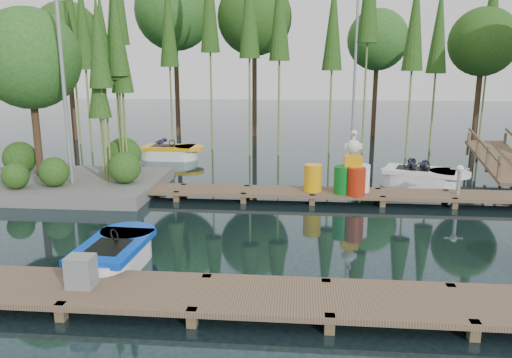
# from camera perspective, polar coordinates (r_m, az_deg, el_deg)

# --- Properties ---
(ground_plane) EXTENTS (90.00, 90.00, 0.00)m
(ground_plane) POSITION_cam_1_polar(r_m,az_deg,el_deg) (12.92, -2.42, -5.21)
(ground_plane) COLOR #1E3237
(near_dock) EXTENTS (18.00, 1.50, 0.50)m
(near_dock) POSITION_cam_1_polar(r_m,az_deg,el_deg) (8.72, -6.43, -13.01)
(near_dock) COLOR brown
(near_dock) RESTS_ON ground
(far_dock) EXTENTS (15.00, 1.20, 0.50)m
(far_dock) POSITION_cam_1_polar(r_m,az_deg,el_deg) (15.16, 2.57, -1.53)
(far_dock) COLOR brown
(far_dock) RESTS_ON ground
(island) EXTENTS (6.20, 4.20, 6.75)m
(island) POSITION_cam_1_polar(r_m,az_deg,el_deg) (17.40, -22.31, 9.26)
(island) COLOR slate
(island) RESTS_ON ground
(tree_screen) EXTENTS (34.42, 18.53, 10.31)m
(tree_screen) POSITION_cam_1_polar(r_m,az_deg,el_deg) (23.14, -4.20, 18.18)
(tree_screen) COLOR #432D1C
(tree_screen) RESTS_ON ground
(lamp_island) EXTENTS (0.30, 0.30, 7.25)m
(lamp_island) POSITION_cam_1_polar(r_m,az_deg,el_deg) (16.31, -21.37, 12.94)
(lamp_island) COLOR gray
(lamp_island) RESTS_ON ground
(lamp_rear) EXTENTS (0.30, 0.30, 7.25)m
(lamp_rear) POSITION_cam_1_polar(r_m,az_deg,el_deg) (23.28, 11.30, 13.36)
(lamp_rear) COLOR gray
(lamp_rear) RESTS_ON ground
(ramp) EXTENTS (1.50, 3.94, 1.49)m
(ramp) POSITION_cam_1_polar(r_m,az_deg,el_deg) (20.35, 26.29, 1.92)
(ramp) COLOR brown
(ramp) RESTS_ON ground
(boat_blue) EXTENTS (1.27, 2.62, 0.87)m
(boat_blue) POSITION_cam_1_polar(r_m,az_deg,el_deg) (10.61, -15.93, -8.46)
(boat_blue) COLOR white
(boat_blue) RESTS_ON ground
(boat_yellow_far) EXTENTS (2.81, 1.36, 1.38)m
(boat_yellow_far) POSITION_cam_1_polar(r_m,az_deg,el_deg) (21.90, -9.80, 3.01)
(boat_yellow_far) COLOR white
(boat_yellow_far) RESTS_ON ground
(boat_white_far) EXTENTS (3.16, 2.18, 1.37)m
(boat_white_far) POSITION_cam_1_polar(r_m,az_deg,el_deg) (17.61, 18.32, 0.13)
(boat_white_far) COLOR white
(boat_white_far) RESTS_ON ground
(utility_cabinet) EXTENTS (0.45, 0.38, 0.55)m
(utility_cabinet) POSITION_cam_1_polar(r_m,az_deg,el_deg) (9.20, -19.36, -9.94)
(utility_cabinet) COLOR gray
(utility_cabinet) RESTS_ON near_dock
(yellow_barrel) EXTENTS (0.54, 0.54, 0.80)m
(yellow_barrel) POSITION_cam_1_polar(r_m,az_deg,el_deg) (15.04, 6.53, 0.12)
(yellow_barrel) COLOR #EA9F0C
(yellow_barrel) RESTS_ON far_dock
(drum_cluster) EXTENTS (1.08, 0.99, 1.87)m
(drum_cluster) POSITION_cam_1_polar(r_m,az_deg,el_deg) (14.94, 11.06, 0.45)
(drum_cluster) COLOR #0B681B
(drum_cluster) RESTS_ON far_dock
(seagull_post) EXTENTS (0.55, 0.30, 0.87)m
(seagull_post) POSITION_cam_1_polar(r_m,az_deg,el_deg) (15.69, 22.23, 0.47)
(seagull_post) COLOR gray
(seagull_post) RESTS_ON far_dock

